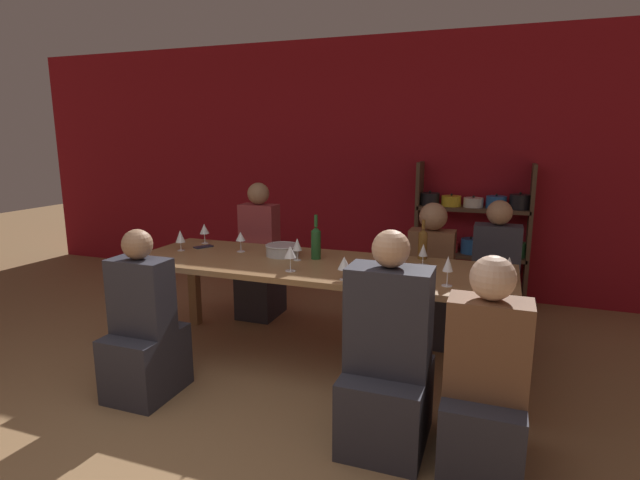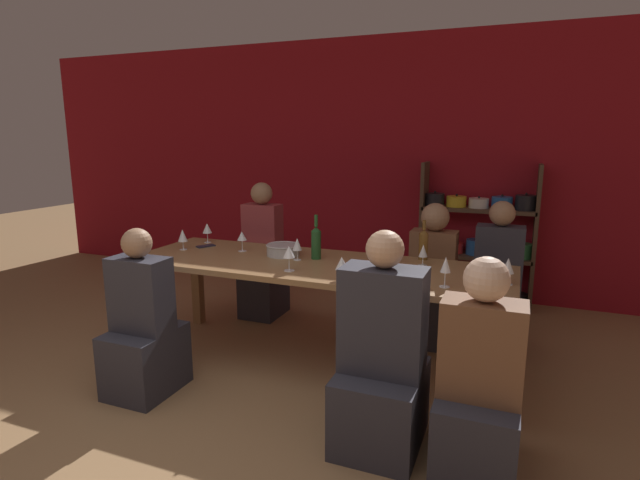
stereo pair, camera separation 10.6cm
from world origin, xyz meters
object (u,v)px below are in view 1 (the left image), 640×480
(wine_glass_empty_d, at_px, (297,245))
(dining_table, at_px, (315,274))
(wine_glass_white_a, at_px, (448,265))
(person_near_c, at_px, (485,392))
(wine_glass_empty_b, at_px, (423,251))
(cell_phone, at_px, (203,247))
(wine_glass_white_b, at_px, (290,253))
(person_near_b, at_px, (144,336))
(wine_bottle_dark, at_px, (423,243))
(person_far_c, at_px, (430,290))
(wine_glass_empty_c, at_px, (509,265))
(shelf_unit, at_px, (473,244))
(wine_glass_red_a, at_px, (241,237))
(person_far_b, at_px, (494,293))
(wine_glass_red_c, at_px, (344,264))
(wine_glass_empty_a, at_px, (204,229))
(mixing_bowl, at_px, (282,250))
(wine_glass_red_d, at_px, (180,237))
(wine_bottle_green, at_px, (316,242))
(wine_glass_red_b, at_px, (385,244))
(person_near_a, at_px, (387,369))
(person_far_a, at_px, (260,267))

(wine_glass_empty_d, bearing_deg, dining_table, -11.48)
(wine_glass_white_a, height_order, person_near_c, person_near_c)
(wine_glass_empty_b, relative_size, cell_phone, 0.93)
(wine_glass_white_b, relative_size, person_near_b, 0.16)
(wine_bottle_dark, height_order, person_far_c, person_far_c)
(wine_glass_white_b, height_order, person_near_b, person_near_b)
(wine_glass_empty_c, bearing_deg, shelf_unit, 99.25)
(wine_glass_red_a, relative_size, person_far_b, 0.13)
(person_near_b, distance_m, person_near_c, 2.10)
(wine_glass_red_c, bearing_deg, wine_glass_empty_a, 155.90)
(mixing_bowl, height_order, person_near_b, person_near_b)
(wine_glass_empty_b, distance_m, wine_glass_red_d, 1.90)
(person_near_c, bearing_deg, dining_table, 146.18)
(shelf_unit, distance_m, wine_bottle_green, 2.06)
(wine_glass_empty_d, relative_size, person_near_c, 0.15)
(wine_glass_empty_c, relative_size, wine_glass_white_a, 0.89)
(wine_glass_red_a, xyz_separation_m, wine_glass_red_c, (1.00, -0.47, -0.01))
(wine_glass_white_a, distance_m, person_far_c, 1.11)
(dining_table, height_order, person_far_c, person_far_c)
(wine_glass_red_b, xyz_separation_m, wine_glass_empty_b, (0.27, -0.00, -0.03))
(wine_glass_empty_c, relative_size, person_near_a, 0.14)
(mixing_bowl, bearing_deg, person_far_c, 30.03)
(wine_glass_white_b, bearing_deg, wine_glass_empty_c, 8.65)
(wine_bottle_dark, relative_size, wine_glass_empty_d, 1.78)
(wine_bottle_dark, relative_size, person_near_b, 0.27)
(shelf_unit, distance_m, person_near_a, 2.69)
(mixing_bowl, height_order, person_far_c, person_far_c)
(wine_bottle_green, xyz_separation_m, wine_glass_red_d, (-1.11, -0.12, -0.02))
(wine_glass_red_b, xyz_separation_m, person_far_b, (0.76, 0.58, -0.46))
(wine_bottle_green, distance_m, wine_glass_red_d, 1.12)
(person_far_c, bearing_deg, wine_glass_empty_d, 38.54)
(cell_phone, bearing_deg, person_far_a, 71.79)
(wine_glass_empty_c, bearing_deg, wine_glass_empty_a, 171.41)
(wine_bottle_green, height_order, wine_glass_white_b, wine_bottle_green)
(wine_bottle_dark, relative_size, wine_glass_red_b, 1.60)
(wine_glass_red_a, height_order, wine_glass_red_d, wine_glass_red_d)
(wine_glass_red_a, xyz_separation_m, person_near_b, (-0.20, -0.94, -0.49))
(wine_glass_red_b, relative_size, wine_glass_white_a, 0.99)
(person_near_b, xyz_separation_m, person_near_c, (2.10, -0.01, 0.01))
(wine_glass_red_b, xyz_separation_m, person_near_a, (0.25, -1.00, -0.47))
(dining_table, bearing_deg, wine_glass_empty_d, 168.52)
(person_near_b, height_order, person_near_c, person_near_c)
(wine_glass_red_a, bearing_deg, person_far_c, 22.99)
(wine_bottle_green, xyz_separation_m, person_near_c, (1.26, -0.94, -0.49))
(dining_table, distance_m, person_near_b, 1.23)
(dining_table, distance_m, wine_glass_empty_d, 0.25)
(person_near_a, bearing_deg, wine_glass_red_d, 156.92)
(wine_glass_white_b, bearing_deg, shelf_unit, 63.63)
(dining_table, bearing_deg, wine_bottle_dark, 29.34)
(person_near_a, bearing_deg, wine_glass_white_a, 66.01)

